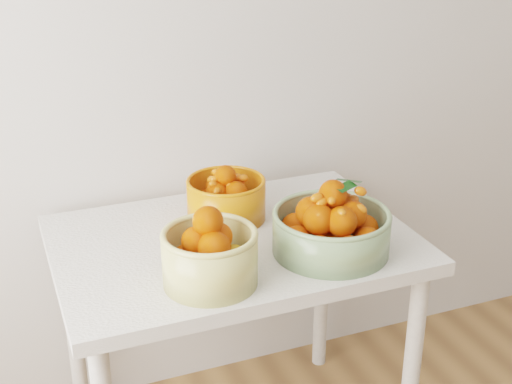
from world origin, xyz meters
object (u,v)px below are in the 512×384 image
at_px(table, 234,267).
at_px(bowl_green, 331,228).
at_px(bowl_orange, 226,198).
at_px(bowl_cream, 210,255).

relative_size(table, bowl_green, 2.95).
bearing_deg(bowl_orange, table, -100.61).
bearing_deg(bowl_green, bowl_orange, 122.93).
relative_size(bowl_green, bowl_orange, 1.28).
height_order(bowl_cream, bowl_orange, bowl_cream).
bearing_deg(bowl_cream, bowl_green, 6.46).
height_order(bowl_green, bowl_orange, bowl_green).
bearing_deg(bowl_orange, bowl_green, -57.07).
bearing_deg(bowl_green, bowl_cream, -173.54).
height_order(table, bowl_cream, bowl_cream).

